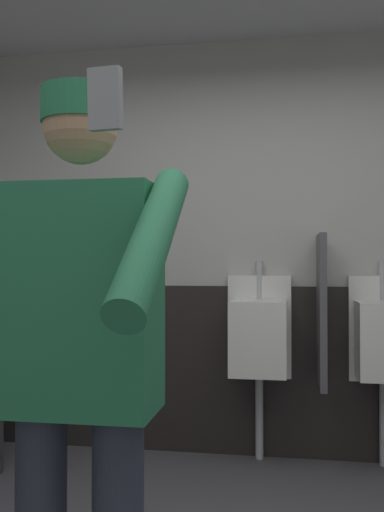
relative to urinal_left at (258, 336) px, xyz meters
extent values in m
cube|color=#B2B2AD|center=(0.03, 0.22, 0.57)|extent=(4.58, 0.12, 2.68)
cube|color=black|center=(0.03, 0.14, -0.24)|extent=(3.98, 0.03, 1.08)
cube|color=white|center=(0.00, 0.13, 0.05)|extent=(0.40, 0.05, 0.65)
cube|color=white|center=(0.00, -0.04, 0.00)|extent=(0.34, 0.30, 0.45)
cylinder|color=#B7BABF|center=(0.00, 0.12, 0.34)|extent=(0.04, 0.04, 0.24)
cylinder|color=#B7BABF|center=(0.00, 0.09, -0.50)|extent=(0.05, 0.05, 0.55)
cube|color=white|center=(0.75, 0.13, 0.05)|extent=(0.40, 0.05, 0.65)
cylinder|color=#B7BABF|center=(0.75, 0.12, 0.34)|extent=(0.04, 0.04, 0.24)
cylinder|color=#B7BABF|center=(0.75, 0.09, -0.50)|extent=(0.05, 0.05, 0.55)
cube|color=#4C4C51|center=(0.38, -0.07, 0.17)|extent=(0.04, 0.40, 0.90)
cube|color=#26724C|center=(-0.39, -2.01, 0.35)|extent=(0.43, 0.24, 0.62)
cylinder|color=#26724C|center=(-0.13, -2.24, 0.50)|extent=(0.09, 0.50, 0.39)
sphere|color=tan|center=(-0.39, -2.01, 0.82)|extent=(0.20, 0.20, 0.20)
cylinder|color=#26724C|center=(-0.39, -2.01, 0.88)|extent=(0.22, 0.22, 0.09)
cube|color=#A5A8B2|center=(-0.14, -2.52, 0.74)|extent=(0.06, 0.03, 0.11)
cube|color=silver|center=(-0.93, 0.12, 0.48)|extent=(0.10, 0.07, 0.18)
camera|label=1|loc=(0.17, -3.48, 0.44)|focal=39.41mm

